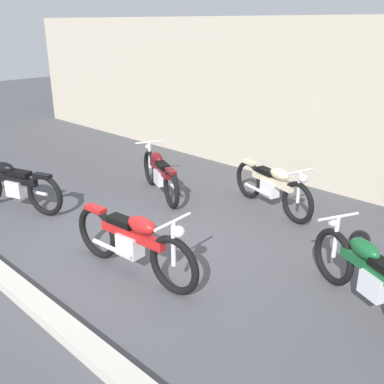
% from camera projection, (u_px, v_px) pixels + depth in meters
% --- Properties ---
extents(ground_plane, '(40.00, 40.00, 0.00)m').
position_uv_depth(ground_plane, '(131.00, 254.00, 6.06)').
color(ground_plane, '#47474C').
extents(building_wall, '(18.00, 0.30, 3.07)m').
position_uv_depth(building_wall, '(302.00, 103.00, 8.35)').
color(building_wall, '#B2A893').
rests_on(building_wall, ground_plane).
extents(curb_strip, '(18.00, 0.24, 0.12)m').
position_uv_depth(curb_strip, '(26.00, 296.00, 5.03)').
color(curb_strip, '#B7B2A8').
rests_on(curb_strip, ground_plane).
extents(helmet, '(0.28, 0.28, 0.28)m').
position_uv_depth(helmet, '(360.00, 240.00, 6.15)').
color(helmet, black).
rests_on(helmet, ground_plane).
extents(motorcycle_red, '(2.07, 0.58, 0.93)m').
position_uv_depth(motorcycle_red, '(133.00, 242.00, 5.42)').
color(motorcycle_red, black).
rests_on(motorcycle_red, ground_plane).
extents(motorcycle_green, '(1.82, 0.99, 0.88)m').
position_uv_depth(motorcycle_green, '(371.00, 277.00, 4.72)').
color(motorcycle_green, black).
rests_on(motorcycle_green, ground_plane).
extents(motorcycle_maroon, '(1.78, 0.95, 0.86)m').
position_uv_depth(motorcycle_maroon, '(160.00, 173.00, 7.99)').
color(motorcycle_maroon, black).
rests_on(motorcycle_maroon, ground_plane).
extents(motorcycle_black, '(1.94, 0.85, 0.90)m').
position_uv_depth(motorcycle_black, '(13.00, 184.00, 7.39)').
color(motorcycle_black, black).
rests_on(motorcycle_black, ground_plane).
extents(motorcycle_cream, '(1.88, 0.75, 0.87)m').
position_uv_depth(motorcycle_cream, '(272.00, 186.00, 7.35)').
color(motorcycle_cream, black).
rests_on(motorcycle_cream, ground_plane).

